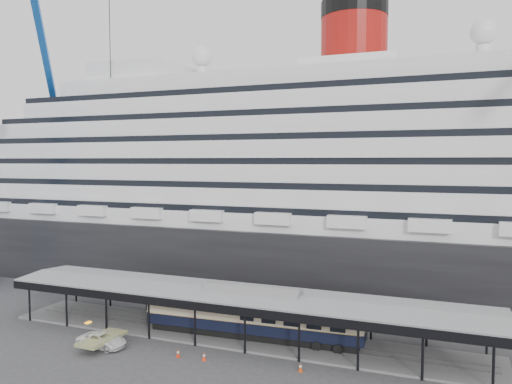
% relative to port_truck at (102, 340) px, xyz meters
% --- Properties ---
extents(ground, '(200.00, 200.00, 0.00)m').
position_rel_port_truck_xyz_m(ground, '(11.90, 3.07, -0.75)').
color(ground, '#363638').
rests_on(ground, ground).
extents(cruise_ship, '(130.00, 30.00, 43.90)m').
position_rel_port_truck_xyz_m(cruise_ship, '(11.95, 35.07, 17.60)').
color(cruise_ship, black).
rests_on(cruise_ship, ground).
extents(platform_canopy, '(56.00, 9.18, 5.30)m').
position_rel_port_truck_xyz_m(platform_canopy, '(11.90, 8.07, 1.61)').
color(platform_canopy, slate).
rests_on(platform_canopy, ground).
extents(port_truck, '(5.47, 2.60, 1.51)m').
position_rel_port_truck_xyz_m(port_truck, '(0.00, 0.00, 0.00)').
color(port_truck, silver).
rests_on(port_truck, ground).
extents(pullman_carriage, '(24.86, 4.33, 24.29)m').
position_rel_port_truck_xyz_m(pullman_carriage, '(13.98, 8.07, 2.17)').
color(pullman_carriage, black).
rests_on(pullman_carriage, ground).
extents(traffic_cone_left, '(0.55, 0.55, 0.82)m').
position_rel_port_truck_xyz_m(traffic_cone_left, '(11.70, 0.83, -0.34)').
color(traffic_cone_left, '#F6370D').
rests_on(traffic_cone_left, ground).
extents(traffic_cone_mid, '(0.48, 0.48, 0.83)m').
position_rel_port_truck_xyz_m(traffic_cone_mid, '(8.89, 0.61, -0.34)').
color(traffic_cone_mid, red).
rests_on(traffic_cone_mid, ground).
extents(traffic_cone_right, '(0.44, 0.44, 0.83)m').
position_rel_port_truck_xyz_m(traffic_cone_right, '(21.36, 1.80, -0.34)').
color(traffic_cone_right, '#D23F0B').
rests_on(traffic_cone_right, ground).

